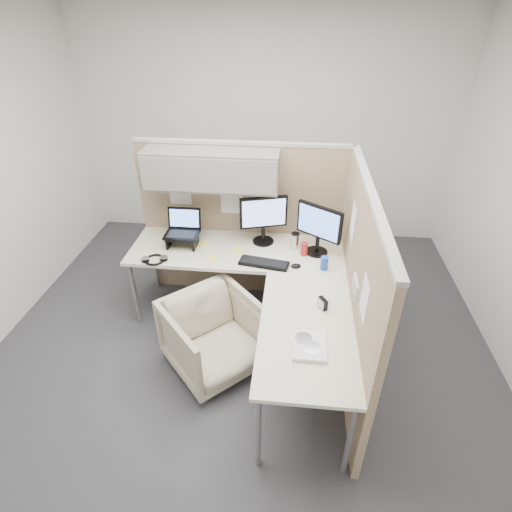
# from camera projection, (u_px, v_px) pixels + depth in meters

# --- Properties ---
(ground) EXTENTS (4.50, 4.50, 0.00)m
(ground) POSITION_uv_depth(u_px,v_px,m) (242.00, 348.00, 3.65)
(ground) COLOR #353439
(ground) RESTS_ON ground
(partition_back) EXTENTS (2.00, 0.36, 1.63)m
(partition_back) POSITION_uv_depth(u_px,v_px,m) (229.00, 199.00, 3.77)
(partition_back) COLOR #9B8365
(partition_back) RESTS_ON ground
(partition_right) EXTENTS (0.07, 2.03, 1.63)m
(partition_right) POSITION_uv_depth(u_px,v_px,m) (355.00, 287.00, 3.07)
(partition_right) COLOR #9B8365
(partition_right) RESTS_ON ground
(desk) EXTENTS (2.00, 1.98, 0.73)m
(desk) POSITION_uv_depth(u_px,v_px,m) (257.00, 280.00, 3.37)
(desk) COLOR beige
(desk) RESTS_ON ground
(office_chair) EXTENTS (0.96, 0.96, 0.72)m
(office_chair) POSITION_uv_depth(u_px,v_px,m) (214.00, 333.00, 3.30)
(office_chair) COLOR #B7A591
(office_chair) RESTS_ON ground
(monitor_left) EXTENTS (0.43, 0.20, 0.47)m
(monitor_left) POSITION_uv_depth(u_px,v_px,m) (264.00, 216.00, 3.67)
(monitor_left) COLOR black
(monitor_left) RESTS_ON desk
(monitor_right) EXTENTS (0.38, 0.28, 0.47)m
(monitor_right) POSITION_uv_depth(u_px,v_px,m) (319.00, 226.00, 3.51)
(monitor_right) COLOR black
(monitor_right) RESTS_ON desk
(laptop_station) EXTENTS (0.31, 0.27, 0.33)m
(laptop_station) POSITION_uv_depth(u_px,v_px,m) (183.00, 232.00, 3.72)
(laptop_station) COLOR black
(laptop_station) RESTS_ON desk
(keyboard) EXTENTS (0.45, 0.22, 0.02)m
(keyboard) POSITION_uv_depth(u_px,v_px,m) (264.00, 263.00, 3.49)
(keyboard) COLOR black
(keyboard) RESTS_ON desk
(mouse) EXTENTS (0.10, 0.07, 0.03)m
(mouse) POSITION_uv_depth(u_px,v_px,m) (296.00, 266.00, 3.45)
(mouse) COLOR black
(mouse) RESTS_ON desk
(travel_mug) EXTENTS (0.08, 0.08, 0.16)m
(travel_mug) POSITION_uv_depth(u_px,v_px,m) (295.00, 241.00, 3.68)
(travel_mug) COLOR silver
(travel_mug) RESTS_ON desk
(soda_can_green) EXTENTS (0.07, 0.07, 0.12)m
(soda_can_green) POSITION_uv_depth(u_px,v_px,m) (324.00, 263.00, 3.41)
(soda_can_green) COLOR #1E3FA5
(soda_can_green) RESTS_ON desk
(soda_can_silver) EXTENTS (0.07, 0.07, 0.12)m
(soda_can_silver) POSITION_uv_depth(u_px,v_px,m) (304.00, 249.00, 3.60)
(soda_can_silver) COLOR #B21E1E
(soda_can_silver) RESTS_ON desk
(sticky_note_b) EXTENTS (0.09, 0.09, 0.01)m
(sticky_note_b) POSITION_uv_depth(u_px,v_px,m) (247.00, 262.00, 3.52)
(sticky_note_b) COLOR yellow
(sticky_note_b) RESTS_ON desk
(sticky_note_a) EXTENTS (0.08, 0.08, 0.01)m
(sticky_note_a) POSITION_uv_depth(u_px,v_px,m) (213.00, 258.00, 3.58)
(sticky_note_a) COLOR yellow
(sticky_note_a) RESTS_ON desk
(sticky_note_c) EXTENTS (0.09, 0.09, 0.01)m
(sticky_note_c) POSITION_uv_depth(u_px,v_px,m) (204.00, 244.00, 3.78)
(sticky_note_c) COLOR yellow
(sticky_note_c) RESTS_ON desk
(sticky_note_d) EXTENTS (0.09, 0.09, 0.01)m
(sticky_note_d) POSITION_uv_depth(u_px,v_px,m) (238.00, 250.00, 3.68)
(sticky_note_d) COLOR yellow
(sticky_note_d) RESTS_ON desk
(headphones) EXTENTS (0.22, 0.22, 0.03)m
(headphones) POSITION_uv_depth(u_px,v_px,m) (155.00, 259.00, 3.54)
(headphones) COLOR black
(headphones) RESTS_ON desk
(paper_stack) EXTENTS (0.22, 0.28, 0.03)m
(paper_stack) POSITION_uv_depth(u_px,v_px,m) (309.00, 346.00, 2.66)
(paper_stack) COLOR white
(paper_stack) RESTS_ON desk
(desk_clock) EXTENTS (0.07, 0.09, 0.09)m
(desk_clock) POSITION_uv_depth(u_px,v_px,m) (323.00, 303.00, 2.98)
(desk_clock) COLOR black
(desk_clock) RESTS_ON desk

